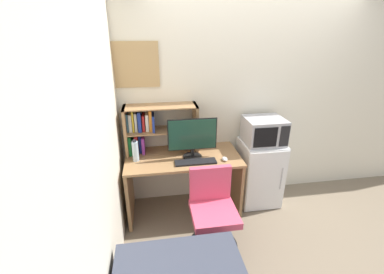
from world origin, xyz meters
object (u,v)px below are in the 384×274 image
at_px(monitor, 192,137).
at_px(mini_fridge, 259,172).
at_px(computer_mouse, 225,159).
at_px(water_bottle, 135,151).
at_px(wall_corkboard, 130,65).
at_px(desk_chair, 213,216).
at_px(microwave, 264,131).
at_px(hutch_bookshelf, 150,128).
at_px(keyboard, 196,162).

height_order(monitor, mini_fridge, monitor).
bearing_deg(computer_mouse, mini_fridge, 23.48).
distance_m(monitor, water_bottle, 0.65).
height_order(computer_mouse, wall_corkboard, wall_corkboard).
distance_m(monitor, desk_chair, 0.86).
bearing_deg(monitor, mini_fridge, 6.56).
bearing_deg(microwave, wall_corkboard, 170.74).
bearing_deg(desk_chair, wall_corkboard, 129.39).
bearing_deg(wall_corkboard, water_bottle, -90.50).
xyz_separation_m(microwave, desk_chair, (-0.76, -0.67, -0.62)).
xyz_separation_m(computer_mouse, desk_chair, (-0.23, -0.43, -0.41)).
distance_m(water_bottle, mini_fridge, 1.59).
bearing_deg(wall_corkboard, microwave, -9.26).
xyz_separation_m(hutch_bookshelf, microwave, (1.34, -0.13, -0.07)).
distance_m(microwave, desk_chair, 1.19).
height_order(keyboard, wall_corkboard, wall_corkboard).
bearing_deg(hutch_bookshelf, desk_chair, -54.02).
distance_m(keyboard, water_bottle, 0.67).
distance_m(water_bottle, microwave, 1.52).
height_order(mini_fridge, wall_corkboard, wall_corkboard).
bearing_deg(water_bottle, computer_mouse, -8.72).
relative_size(hutch_bookshelf, desk_chair, 0.98).
relative_size(water_bottle, desk_chair, 0.29).
distance_m(keyboard, wall_corkboard, 1.28).
distance_m(monitor, microwave, 0.89).
xyz_separation_m(keyboard, water_bottle, (-0.65, 0.16, 0.11)).
bearing_deg(computer_mouse, microwave, 23.75).
bearing_deg(desk_chair, mini_fridge, 40.96).
relative_size(monitor, desk_chair, 0.65).
bearing_deg(mini_fridge, wall_corkboard, 170.63).
xyz_separation_m(hutch_bookshelf, water_bottle, (-0.17, -0.22, -0.18)).
relative_size(monitor, computer_mouse, 5.96).
xyz_separation_m(computer_mouse, water_bottle, (-0.98, 0.15, 0.10)).
bearing_deg(wall_corkboard, mini_fridge, -9.37).
height_order(monitor, microwave, monitor).
bearing_deg(keyboard, microwave, 15.65).
xyz_separation_m(hutch_bookshelf, desk_chair, (0.58, -0.80, -0.69)).
bearing_deg(computer_mouse, monitor, 158.99).
bearing_deg(desk_chair, microwave, 41.09).
height_order(monitor, computer_mouse, monitor).
bearing_deg(wall_corkboard, desk_chair, -50.61).
distance_m(desk_chair, wall_corkboard, 1.82).
bearing_deg(mini_fridge, water_bottle, -176.83).
relative_size(hutch_bookshelf, mini_fridge, 1.00).
xyz_separation_m(mini_fridge, desk_chair, (-0.76, -0.66, -0.05)).
relative_size(mini_fridge, wall_corkboard, 1.34).
bearing_deg(hutch_bookshelf, computer_mouse, -24.64).
xyz_separation_m(mini_fridge, wall_corkboard, (-1.51, 0.25, 1.34)).
bearing_deg(keyboard, monitor, 95.69).
relative_size(computer_mouse, desk_chair, 0.11).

